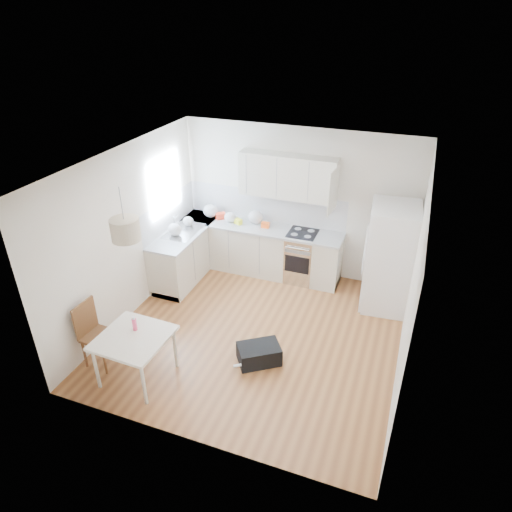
{
  "coord_description": "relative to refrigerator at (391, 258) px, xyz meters",
  "views": [
    {
      "loc": [
        1.94,
        -5.21,
        4.47
      ],
      "look_at": [
        -0.15,
        0.4,
        1.13
      ],
      "focal_mm": 32.0,
      "sensor_mm": 36.0,
      "label": 1
    }
  ],
  "objects": [
    {
      "name": "floor",
      "position": [
        -1.74,
        -1.51,
        -0.88
      ],
      "size": [
        4.2,
        4.2,
        0.0
      ],
      "primitive_type": "plane",
      "color": "brown",
      "rests_on": "ground"
    },
    {
      "name": "ceiling",
      "position": [
        -1.74,
        -1.51,
        1.82
      ],
      "size": [
        4.2,
        4.2,
        0.0
      ],
      "primitive_type": "plane",
      "rotation": [
        3.14,
        0.0,
        0.0
      ],
      "color": "white",
      "rests_on": "wall_back"
    },
    {
      "name": "wall_back",
      "position": [
        -1.74,
        0.59,
        0.47
      ],
      "size": [
        4.2,
        0.0,
        4.2
      ],
      "primitive_type": "plane",
      "rotation": [
        1.57,
        0.0,
        0.0
      ],
      "color": "silver",
      "rests_on": "floor"
    },
    {
      "name": "wall_left",
      "position": [
        -3.84,
        -1.51,
        0.47
      ],
      "size": [
        0.0,
        4.2,
        4.2
      ],
      "primitive_type": "plane",
      "rotation": [
        1.57,
        0.0,
        1.57
      ],
      "color": "silver",
      "rests_on": "floor"
    },
    {
      "name": "wall_right",
      "position": [
        0.36,
        -1.51,
        0.47
      ],
      "size": [
        0.0,
        4.2,
        4.2
      ],
      "primitive_type": "plane",
      "rotation": [
        1.57,
        0.0,
        -1.57
      ],
      "color": "silver",
      "rests_on": "floor"
    },
    {
      "name": "window_glassblock",
      "position": [
        -3.83,
        -0.36,
        0.87
      ],
      "size": [
        0.02,
        1.0,
        1.0
      ],
      "primitive_type": "cube",
      "color": "#BFE0F9",
      "rests_on": "wall_left"
    },
    {
      "name": "cabinets_back",
      "position": [
        -2.34,
        0.29,
        -0.44
      ],
      "size": [
        3.0,
        0.6,
        0.88
      ],
      "primitive_type": "cube",
      "color": "beige",
      "rests_on": "floor"
    },
    {
      "name": "cabinets_left",
      "position": [
        -3.54,
        -0.31,
        -0.44
      ],
      "size": [
        0.6,
        1.8,
        0.88
      ],
      "primitive_type": "cube",
      "color": "beige",
      "rests_on": "floor"
    },
    {
      "name": "counter_back",
      "position": [
        -2.34,
        0.29,
        0.02
      ],
      "size": [
        3.02,
        0.64,
        0.04
      ],
      "primitive_type": "cube",
      "color": "#AAADAF",
      "rests_on": "cabinets_back"
    },
    {
      "name": "counter_left",
      "position": [
        -3.54,
        -0.31,
        0.02
      ],
      "size": [
        0.64,
        1.82,
        0.04
      ],
      "primitive_type": "cube",
      "color": "#AAADAF",
      "rests_on": "cabinets_left"
    },
    {
      "name": "backsplash_back",
      "position": [
        -2.34,
        0.58,
        0.33
      ],
      "size": [
        3.0,
        0.01,
        0.58
      ],
      "primitive_type": "cube",
      "color": "white",
      "rests_on": "wall_back"
    },
    {
      "name": "backsplash_left",
      "position": [
        -3.83,
        -0.31,
        0.33
      ],
      "size": [
        0.01,
        1.8,
        0.58
      ],
      "primitive_type": "cube",
      "color": "white",
      "rests_on": "wall_left"
    },
    {
      "name": "upper_cabinets",
      "position": [
        -1.89,
        0.43,
        0.99
      ],
      "size": [
        1.7,
        0.32,
        0.75
      ],
      "primitive_type": "cube",
      "color": "beige",
      "rests_on": "wall_back"
    },
    {
      "name": "range_oven",
      "position": [
        -1.54,
        0.29,
        -0.44
      ],
      "size": [
        0.5,
        0.61,
        0.88
      ],
      "primitive_type": null,
      "color": "#BABCBF",
      "rests_on": "floor"
    },
    {
      "name": "sink",
      "position": [
        -3.54,
        -0.36,
        0.03
      ],
      "size": [
        0.5,
        0.8,
        0.16
      ],
      "primitive_type": null,
      "color": "#BABCBF",
      "rests_on": "counter_left"
    },
    {
      "name": "refrigerator",
      "position": [
        0.0,
        0.0,
        0.0
      ],
      "size": [
        0.91,
        0.95,
        1.76
      ],
      "primitive_type": null,
      "rotation": [
        0.0,
        0.0,
        0.08
      ],
      "color": "white",
      "rests_on": "floor"
    },
    {
      "name": "dining_table",
      "position": [
        -2.91,
        -2.94,
        -0.27
      ],
      "size": [
        0.9,
        0.9,
        0.69
      ],
      "rotation": [
        0.0,
        0.0,
        -0.04
      ],
      "color": "beige",
      "rests_on": "floor"
    },
    {
      "name": "dining_chair",
      "position": [
        -3.53,
        -2.86,
        -0.4
      ],
      "size": [
        0.42,
        0.42,
        0.96
      ],
      "primitive_type": null,
      "rotation": [
        0.0,
        0.0,
        -0.05
      ],
      "color": "#4B2C16",
      "rests_on": "floor"
    },
    {
      "name": "drink_bottle",
      "position": [
        -2.96,
        -2.8,
        -0.09
      ],
      "size": [
        0.07,
        0.07,
        0.21
      ],
      "primitive_type": "cylinder",
      "rotation": [
        0.0,
        0.0,
        -0.22
      ],
      "color": "#F34371",
      "rests_on": "dining_table"
    },
    {
      "name": "gym_bag",
      "position": [
        -1.48,
        -2.08,
        -0.75
      ],
      "size": [
        0.7,
        0.64,
        0.27
      ],
      "primitive_type": "cube",
      "rotation": [
        0.0,
        0.0,
        0.61
      ],
      "color": "black",
      "rests_on": "floor"
    },
    {
      "name": "pendant_lamp",
      "position": [
        -2.86,
        -2.82,
        1.3
      ],
      "size": [
        0.41,
        0.41,
        0.26
      ],
      "primitive_type": "cylinder",
      "rotation": [
        0.0,
        0.0,
        0.25
      ],
      "color": "#BBAA90",
      "rests_on": "ceiling"
    },
    {
      "name": "grocery_bag_a",
      "position": [
        -3.35,
        0.35,
        0.16
      ],
      "size": [
        0.28,
        0.24,
        0.25
      ],
      "primitive_type": "ellipsoid",
      "color": "silver",
      "rests_on": "counter_back"
    },
    {
      "name": "grocery_bag_b",
      "position": [
        -2.91,
        0.27,
        0.14
      ],
      "size": [
        0.22,
        0.19,
        0.2
      ],
      "primitive_type": "ellipsoid",
      "color": "silver",
      "rests_on": "counter_back"
    },
    {
      "name": "grocery_bag_c",
      "position": [
        -2.46,
        0.39,
        0.16
      ],
      "size": [
        0.27,
        0.23,
        0.25
      ],
      "primitive_type": "ellipsoid",
      "color": "silver",
      "rests_on": "counter_back"
    },
    {
      "name": "grocery_bag_d",
      "position": [
        -3.56,
        -0.13,
        0.13
      ],
      "size": [
        0.2,
        0.17,
        0.18
      ],
      "primitive_type": "ellipsoid",
      "color": "silver",
      "rests_on": "counter_back"
    },
    {
      "name": "grocery_bag_e",
      "position": [
        -3.6,
        -0.56,
        0.15
      ],
      "size": [
        0.25,
        0.21,
        0.22
      ],
      "primitive_type": "ellipsoid",
      "color": "silver",
      "rests_on": "counter_left"
    },
    {
      "name": "snack_orange",
      "position": [
        -2.23,
        0.29,
        0.09
      ],
      "size": [
        0.14,
        0.09,
        0.1
      ],
      "primitive_type": "cube",
      "rotation": [
        0.0,
        0.0,
        0.04
      ],
      "color": "#F85616",
      "rests_on": "counter_back"
    },
    {
      "name": "snack_yellow",
      "position": [
        -2.75,
        0.26,
        0.09
      ],
      "size": [
        0.17,
        0.14,
        0.1
      ],
      "primitive_type": "cube",
      "rotation": [
        0.0,
        0.0,
        -0.44
      ],
      "color": "yellow",
      "rests_on": "counter_back"
    },
    {
      "name": "snack_red",
      "position": [
        -3.14,
        0.35,
        0.1
      ],
      "size": [
        0.2,
        0.19,
        0.12
      ],
      "primitive_type": "cube",
      "rotation": [
        0.0,
        0.0,
        0.66
      ],
      "color": "red",
      "rests_on": "counter_back"
    }
  ]
}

